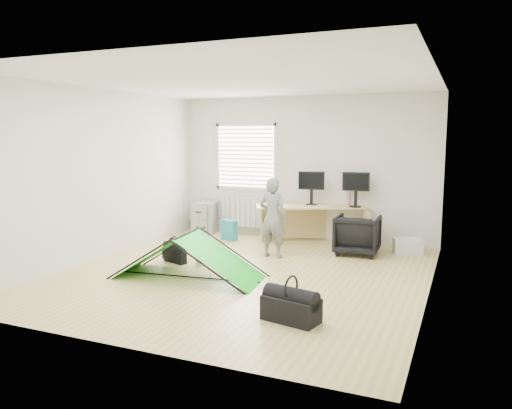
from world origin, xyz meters
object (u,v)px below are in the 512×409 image
at_px(desk, 311,224).
at_px(thermos, 349,199).
at_px(storage_crate, 408,246).
at_px(office_chair, 357,235).
at_px(laptop_bag, 175,253).
at_px(duffel_bag, 291,309).
at_px(person, 273,218).
at_px(monitor_right, 356,194).
at_px(kite, 189,256).
at_px(filing_cabinet, 205,218).
at_px(monitor_left, 312,193).

xyz_separation_m(desk, thermos, (0.65, 0.14, 0.48)).
bearing_deg(storage_crate, office_chair, -154.53).
relative_size(office_chair, laptop_bag, 1.71).
relative_size(desk, duffel_bag, 3.39).
distance_m(thermos, person, 1.71).
bearing_deg(monitor_right, office_chair, -79.44).
relative_size(office_chair, kite, 0.35).
height_order(desk, monitor_right, monitor_right).
distance_m(filing_cabinet, person, 2.42).
xyz_separation_m(storage_crate, laptop_bag, (-3.27, -2.04, 0.03)).
bearing_deg(desk, filing_cabinet, 154.68).
distance_m(monitor_left, duffel_bag, 4.12).
bearing_deg(laptop_bag, duffel_bag, -15.04).
relative_size(desk, laptop_bag, 4.84).
distance_m(person, kite, 1.74).
height_order(filing_cabinet, duffel_bag, filing_cabinet).
distance_m(thermos, laptop_bag, 3.29).
bearing_deg(duffel_bag, filing_cabinet, 141.70).
bearing_deg(office_chair, filing_cabinet, -13.13).
xyz_separation_m(office_chair, storage_crate, (0.78, 0.37, -0.20)).
relative_size(monitor_right, laptop_bag, 1.14).
distance_m(monitor_right, duffel_bag, 4.08).
bearing_deg(desk, storage_crate, -30.44).
relative_size(monitor_left, office_chair, 0.66).
bearing_deg(monitor_left, duffel_bag, -86.23).
bearing_deg(monitor_left, filing_cabinet, 169.86).
bearing_deg(person, kite, 72.19).
bearing_deg(person, thermos, -118.29).
relative_size(thermos, laptop_bag, 0.65).
bearing_deg(thermos, filing_cabinet, -178.29).
xyz_separation_m(desk, duffel_bag, (0.94, -3.88, -0.22)).
xyz_separation_m(laptop_bag, duffel_bag, (2.48, -1.65, -0.03)).
bearing_deg(monitor_left, person, -110.16).
xyz_separation_m(office_chair, person, (-1.23, -0.74, 0.32)).
bearing_deg(duffel_bag, monitor_right, 105.01).
bearing_deg(monitor_left, monitor_right, -4.78).
height_order(filing_cabinet, storage_crate, filing_cabinet).
bearing_deg(desk, thermos, -12.05).
bearing_deg(kite, thermos, 55.68).
distance_m(desk, filing_cabinet, 2.25).
bearing_deg(monitor_right, laptop_bag, -139.18).
xyz_separation_m(person, duffel_bag, (1.21, -2.58, -0.52)).
bearing_deg(laptop_bag, office_chair, 52.28).
relative_size(thermos, kite, 0.13).
bearing_deg(desk, monitor_right, -15.14).
xyz_separation_m(thermos, storage_crate, (1.09, -0.33, -0.70)).
xyz_separation_m(monitor_right, laptop_bag, (-2.31, -2.35, -0.77)).
xyz_separation_m(desk, laptop_bag, (-1.53, -2.23, -0.19)).
distance_m(storage_crate, laptop_bag, 3.86).
bearing_deg(monitor_right, storage_crate, -22.94).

